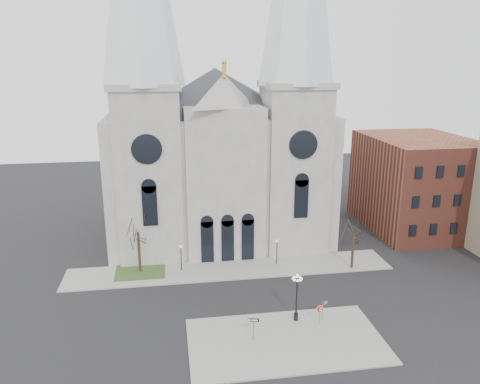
{
  "coord_description": "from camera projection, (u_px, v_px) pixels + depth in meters",
  "views": [
    {
      "loc": [
        -7.05,
        -41.7,
        25.15
      ],
      "look_at": [
        0.74,
        8.0,
        10.84
      ],
      "focal_mm": 35.0,
      "sensor_mm": 36.0,
      "label": 1
    }
  ],
  "objects": [
    {
      "name": "cathedral",
      "position": [
        218.0,
        110.0,
        64.22
      ],
      "size": [
        33.0,
        26.66,
        54.0
      ],
      "color": "gray",
      "rests_on": "ground"
    },
    {
      "name": "ground",
      "position": [
        245.0,
        316.0,
        47.56
      ],
      "size": [
        160.0,
        160.0,
        0.0
      ],
      "primitive_type": "plane",
      "color": "black",
      "rests_on": "ground"
    },
    {
      "name": "ped_lamp_right",
      "position": [
        277.0,
        248.0,
        58.74
      ],
      "size": [
        0.32,
        0.32,
        3.26
      ],
      "color": "black",
      "rests_on": "sidewalk_far"
    },
    {
      "name": "ped_lamp_left",
      "position": [
        181.0,
        254.0,
        56.95
      ],
      "size": [
        0.32,
        0.32,
        3.26
      ],
      "color": "black",
      "rests_on": "sidewalk_far"
    },
    {
      "name": "tree_right",
      "position": [
        354.0,
        235.0,
        57.12
      ],
      "size": [
        3.2,
        3.2,
        6.0
      ],
      "color": "black",
      "rests_on": "ground"
    },
    {
      "name": "one_way_sign",
      "position": [
        253.0,
        325.0,
        42.82
      ],
      "size": [
        1.02,
        0.24,
        2.36
      ],
      "rotation": [
        0.0,
        0.0,
        -0.2
      ],
      "color": "slate",
      "rests_on": "sidewalk_near"
    },
    {
      "name": "globe_lamp",
      "position": [
        297.0,
        291.0,
        45.68
      ],
      "size": [
        1.31,
        1.31,
        5.01
      ],
      "rotation": [
        0.0,
        0.0,
        -0.25
      ],
      "color": "black",
      "rests_on": "sidewalk_near"
    },
    {
      "name": "tree_left",
      "position": [
        138.0,
        229.0,
        55.79
      ],
      "size": [
        3.2,
        3.2,
        7.5
      ],
      "color": "black",
      "rests_on": "ground"
    },
    {
      "name": "grass_patch",
      "position": [
        140.0,
        271.0,
        57.3
      ],
      "size": [
        6.0,
        5.0,
        0.18
      ],
      "primitive_type": "cube",
      "color": "#334E21",
      "rests_on": "ground"
    },
    {
      "name": "sidewalk_near",
      "position": [
        286.0,
        341.0,
        43.23
      ],
      "size": [
        18.0,
        10.0,
        0.14
      ],
      "primitive_type": "cube",
      "color": "gray",
      "rests_on": "ground"
    },
    {
      "name": "sidewalk_far",
      "position": [
        230.0,
        269.0,
        57.99
      ],
      "size": [
        40.0,
        6.0,
        0.14
      ],
      "primitive_type": "cube",
      "color": "gray",
      "rests_on": "ground"
    },
    {
      "name": "street_name_sign",
      "position": [
        323.0,
        309.0,
        46.28
      ],
      "size": [
        0.63,
        0.27,
        2.06
      ],
      "rotation": [
        0.0,
        0.0,
        0.36
      ],
      "color": "slate",
      "rests_on": "sidewalk_near"
    },
    {
      "name": "bg_building_brick",
      "position": [
        416.0,
        183.0,
        71.02
      ],
      "size": [
        14.0,
        18.0,
        14.0
      ],
      "primitive_type": "cube",
      "color": "brown",
      "rests_on": "ground"
    },
    {
      "name": "stop_sign",
      "position": [
        320.0,
        311.0,
        45.31
      ],
      "size": [
        0.76,
        0.2,
        2.13
      ],
      "rotation": [
        0.0,
        0.0,
        -0.23
      ],
      "color": "slate",
      "rests_on": "sidewalk_near"
    }
  ]
}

